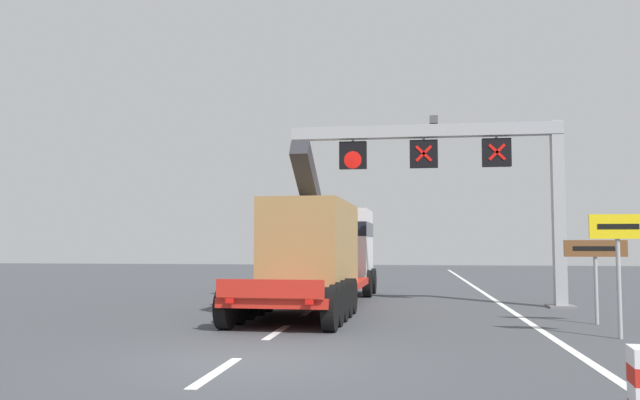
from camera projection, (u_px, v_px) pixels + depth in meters
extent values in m
plane|color=#424449|center=(249.00, 362.00, 11.69)|extent=(112.00, 112.00, 0.00)
cube|color=silver|center=(216.00, 372.00, 10.69)|extent=(0.20, 2.60, 0.01)
cube|color=silver|center=(277.00, 332.00, 15.58)|extent=(0.20, 2.60, 0.01)
cube|color=silver|center=(309.00, 311.00, 20.47)|extent=(0.20, 2.60, 0.01)
cube|color=silver|center=(328.00, 298.00, 25.36)|extent=(0.20, 2.60, 0.01)
cube|color=silver|center=(342.00, 290.00, 30.24)|extent=(0.20, 2.60, 0.01)
cube|color=silver|center=(351.00, 283.00, 35.13)|extent=(0.20, 2.60, 0.01)
cube|color=silver|center=(358.00, 279.00, 40.02)|extent=(0.20, 2.60, 0.01)
cube|color=silver|center=(364.00, 275.00, 44.91)|extent=(0.20, 2.60, 0.01)
cube|color=silver|center=(368.00, 272.00, 49.79)|extent=(0.20, 2.60, 0.01)
cube|color=silver|center=(372.00, 269.00, 54.68)|extent=(0.20, 2.60, 0.01)
cube|color=silver|center=(502.00, 305.00, 22.67)|extent=(0.20, 63.00, 0.01)
cube|color=#9EA0A5|center=(559.00, 213.00, 21.90)|extent=(0.40, 0.40, 6.46)
cube|color=slate|center=(561.00, 306.00, 21.67)|extent=(0.90, 0.90, 0.08)
cube|color=#9EA0A5|center=(423.00, 131.00, 22.75)|extent=(9.56, 0.44, 0.44)
cube|color=#4C4C51|center=(434.00, 120.00, 22.72)|extent=(0.28, 0.40, 0.28)
cube|color=black|center=(497.00, 153.00, 22.33)|extent=(0.99, 0.24, 1.00)
cube|color=#9EA0A5|center=(496.00, 137.00, 22.37)|extent=(0.08, 0.08, 0.16)
cube|color=red|center=(497.00, 152.00, 22.21)|extent=(0.60, 0.02, 0.60)
cube|color=red|center=(497.00, 152.00, 22.21)|extent=(0.60, 0.02, 0.60)
cube|color=black|center=(424.00, 154.00, 22.69)|extent=(0.99, 0.24, 1.00)
cube|color=#9EA0A5|center=(423.00, 139.00, 22.73)|extent=(0.08, 0.08, 0.16)
cube|color=red|center=(424.00, 153.00, 22.56)|extent=(0.60, 0.02, 0.60)
cube|color=red|center=(424.00, 153.00, 22.56)|extent=(0.60, 0.02, 0.60)
cube|color=black|center=(353.00, 155.00, 23.04)|extent=(0.99, 0.24, 1.00)
cube|color=#9EA0A5|center=(353.00, 140.00, 23.08)|extent=(0.08, 0.08, 0.16)
cone|color=red|center=(353.00, 160.00, 22.90)|extent=(0.63, 0.02, 0.63)
cube|color=red|center=(310.00, 289.00, 20.36)|extent=(3.09, 10.47, 0.24)
cube|color=red|center=(270.00, 289.00, 15.19)|extent=(2.66, 0.15, 0.44)
cylinder|color=black|center=(226.00, 308.00, 16.15)|extent=(0.35, 1.11, 1.10)
cylinder|color=black|center=(330.00, 309.00, 15.70)|extent=(0.35, 1.11, 1.10)
cylinder|color=black|center=(238.00, 304.00, 17.18)|extent=(0.35, 1.11, 1.10)
cylinder|color=black|center=(336.00, 305.00, 16.73)|extent=(0.35, 1.11, 1.10)
cylinder|color=black|center=(249.00, 300.00, 18.21)|extent=(0.35, 1.11, 1.10)
cylinder|color=black|center=(342.00, 302.00, 17.76)|extent=(0.35, 1.11, 1.10)
cylinder|color=black|center=(258.00, 297.00, 19.25)|extent=(0.35, 1.11, 1.10)
cylinder|color=black|center=(346.00, 299.00, 18.79)|extent=(0.35, 1.11, 1.10)
cylinder|color=black|center=(267.00, 295.00, 20.28)|extent=(0.35, 1.11, 1.10)
cylinder|color=black|center=(351.00, 296.00, 19.83)|extent=(0.35, 1.11, 1.10)
cube|color=silver|center=(340.00, 246.00, 27.44)|extent=(2.66, 3.27, 3.10)
cube|color=black|center=(340.00, 230.00, 27.49)|extent=(2.69, 3.29, 0.60)
cylinder|color=black|center=(314.00, 280.00, 28.41)|extent=(0.37, 1.11, 1.10)
cylinder|color=black|center=(372.00, 281.00, 27.98)|extent=(0.37, 1.11, 1.10)
cylinder|color=black|center=(306.00, 283.00, 26.44)|extent=(0.37, 1.11, 1.10)
cylinder|color=black|center=(368.00, 284.00, 26.01)|extent=(0.37, 1.11, 1.10)
cube|color=#9E7A47|center=(312.00, 243.00, 20.86)|extent=(2.54, 5.78, 2.70)
cube|color=#2D2D33|center=(307.00, 182.00, 20.15)|extent=(0.64, 2.96, 2.29)
cube|color=red|center=(230.00, 301.00, 15.30)|extent=(0.20, 0.07, 0.12)
cube|color=red|center=(309.00, 302.00, 14.97)|extent=(0.20, 0.07, 0.12)
cylinder|color=#9EA0A5|center=(619.00, 276.00, 14.60)|extent=(0.10, 0.10, 2.86)
cube|color=yellow|center=(618.00, 226.00, 14.63)|extent=(1.27, 0.06, 0.57)
cube|color=black|center=(618.00, 226.00, 14.59)|extent=(0.92, 0.01, 0.12)
cylinder|color=#9EA0A5|center=(596.00, 282.00, 17.22)|extent=(0.10, 0.10, 2.28)
cube|color=brown|center=(595.00, 248.00, 17.22)|extent=(1.65, 0.06, 0.45)
cube|color=black|center=(596.00, 248.00, 17.19)|extent=(1.19, 0.01, 0.12)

